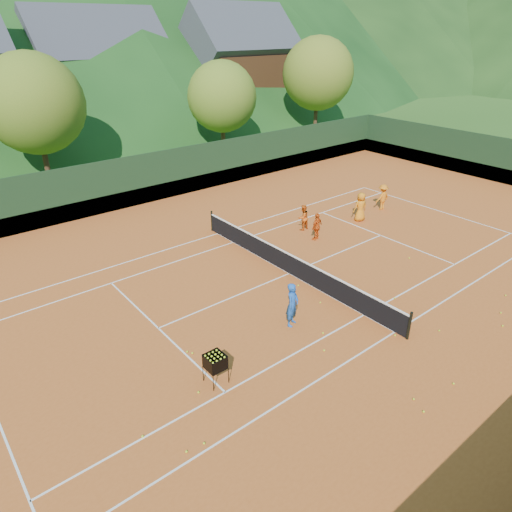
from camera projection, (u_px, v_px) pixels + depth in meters
ground at (289, 274)px, 19.94m from camera, size 400.00×400.00×0.00m
clay_court at (289, 274)px, 19.93m from camera, size 40.00×24.00×0.02m
coach at (292, 305)px, 16.18m from camera, size 0.73×0.62×1.68m
student_a at (303, 217)px, 23.89m from camera, size 0.69×0.55×1.37m
student_b at (317, 226)px, 22.77m from camera, size 0.89×0.53×1.42m
student_c at (360, 207)px, 24.92m from camera, size 0.89×0.70×1.61m
student_d at (382, 197)px, 26.51m from camera, size 1.00×0.60×1.51m
tennis_ball_0 at (187, 352)px, 15.11m from camera, size 0.07×0.07×0.07m
tennis_ball_1 at (323, 333)px, 16.02m from camera, size 0.07×0.07×0.07m
tennis_ball_3 at (324, 350)px, 15.17m from camera, size 0.07×0.07×0.07m
tennis_ball_4 at (503, 326)px, 16.40m from camera, size 0.07×0.07×0.07m
tennis_ball_5 at (320, 303)px, 17.78m from camera, size 0.07×0.07×0.07m
tennis_ball_6 at (454, 384)px, 13.76m from camera, size 0.07×0.07×0.07m
tennis_ball_7 at (501, 313)px, 17.15m from camera, size 0.07×0.07×0.07m
tennis_ball_8 at (439, 331)px, 16.15m from camera, size 0.07×0.07×0.07m
tennis_ball_9 at (298, 285)px, 18.95m from camera, size 0.07×0.07×0.07m
tennis_ball_10 at (187, 452)px, 11.57m from camera, size 0.07×0.07×0.07m
tennis_ball_11 at (143, 436)px, 12.00m from camera, size 0.07×0.07×0.07m
tennis_ball_12 at (409, 258)px, 21.16m from camera, size 0.07×0.07×0.07m
tennis_ball_13 at (198, 392)px, 13.44m from camera, size 0.07×0.07×0.07m
tennis_ball_14 at (424, 412)px, 12.77m from camera, size 0.07×0.07×0.07m
tennis_ball_15 at (414, 399)px, 13.20m from camera, size 0.07×0.07×0.07m
tennis_ball_16 at (192, 353)px, 15.04m from camera, size 0.07×0.07×0.07m
tennis_ball_17 at (204, 443)px, 11.81m from camera, size 0.07×0.07×0.07m
tennis_ball_18 at (395, 298)px, 18.06m from camera, size 0.07×0.07×0.07m
tennis_ball_19 at (506, 295)px, 18.25m from camera, size 0.07×0.07×0.07m
tennis_ball_20 at (313, 277)px, 19.59m from camera, size 0.07×0.07×0.07m
tennis_ball_22 at (395, 335)px, 15.91m from camera, size 0.07×0.07×0.07m
court_lines at (289, 273)px, 19.93m from camera, size 23.83×11.03×0.00m
tennis_net at (290, 263)px, 19.70m from camera, size 0.10×12.07×1.10m
perimeter_fence at (290, 248)px, 19.36m from camera, size 40.40×24.24×3.00m
ball_hopper at (215, 362)px, 13.56m from camera, size 0.57×0.57×1.00m
chalet_mid at (100, 79)px, 44.57m from camera, size 12.65×8.82×11.45m
chalet_right at (238, 71)px, 49.54m from camera, size 11.50×8.82×11.91m
tree_b at (34, 104)px, 29.17m from camera, size 6.40×6.40×8.40m
tree_c at (222, 97)px, 36.64m from camera, size 5.60×5.60×7.35m
tree_d at (318, 74)px, 43.63m from camera, size 6.80×6.80×8.93m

